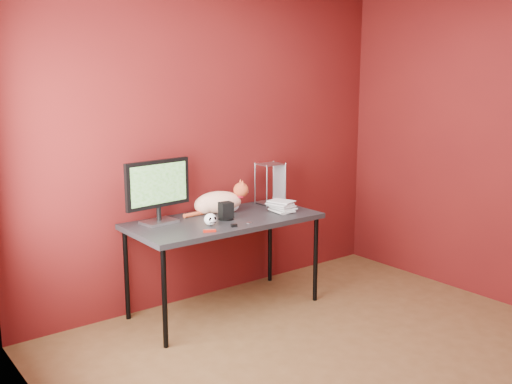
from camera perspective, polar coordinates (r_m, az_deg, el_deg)
room at (r=3.40m, az=11.98°, el=4.73°), size 3.52×3.52×2.61m
desk at (r=4.46m, az=-3.18°, el=-3.28°), size 1.50×0.70×0.75m
monitor at (r=4.31m, az=-9.78°, el=0.38°), size 0.55×0.21×0.48m
cat at (r=4.61m, az=-3.72°, el=-0.98°), size 0.56×0.32×0.26m
skull_mug at (r=4.23m, az=-4.58°, el=-2.74°), size 0.09×0.09×0.09m
speaker at (r=4.40m, az=-3.02°, el=-1.96°), size 0.12×0.12×0.14m
book_stack at (r=4.54m, az=1.89°, el=4.02°), size 0.20×0.23×0.99m
wire_rack at (r=4.94m, az=1.43°, el=0.88°), size 0.22×0.18×0.35m
pocket_knife at (r=4.06m, az=-4.67°, el=-3.89°), size 0.09×0.06×0.02m
black_gadget at (r=4.19m, az=-2.21°, el=-3.36°), size 0.05×0.03×0.02m
washer at (r=4.30m, az=-0.72°, el=-3.10°), size 0.04×0.04×0.00m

